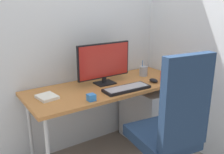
# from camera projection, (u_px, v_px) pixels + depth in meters

# --- Properties ---
(ground_plane) EXTENTS (8.00, 8.00, 0.00)m
(ground_plane) POSITION_uv_depth(u_px,v_px,m) (109.00, 152.00, 2.61)
(ground_plane) COLOR slate
(wall_back) EXTENTS (2.49, 0.04, 2.80)m
(wall_back) POSITION_uv_depth(u_px,v_px,m) (89.00, 12.00, 2.47)
(wall_back) COLOR silver
(wall_back) RESTS_ON ground_plane
(wall_side_right) EXTENTS (0.04, 1.54, 2.80)m
(wall_side_right) POSITION_uv_depth(u_px,v_px,m) (183.00, 12.00, 2.53)
(wall_side_right) COLOR silver
(wall_side_right) RESTS_ON ground_plane
(desk) EXTENTS (1.56, 0.61, 0.74)m
(desk) POSITION_uv_depth(u_px,v_px,m) (108.00, 90.00, 2.41)
(desk) COLOR #B27038
(desk) RESTS_ON ground_plane
(office_chair) EXTENTS (0.63, 0.64, 1.18)m
(office_chair) POSITION_uv_depth(u_px,v_px,m) (171.00, 126.00, 1.91)
(office_chair) COLOR black
(office_chair) RESTS_ON ground_plane
(filing_cabinet) EXTENTS (0.46, 0.55, 0.60)m
(filing_cabinet) POSITION_uv_depth(u_px,v_px,m) (150.00, 113.00, 2.82)
(filing_cabinet) COLOR #B2B5BA
(filing_cabinet) RESTS_ON ground_plane
(monitor) EXTENTS (0.56, 0.15, 0.40)m
(monitor) POSITION_uv_depth(u_px,v_px,m) (104.00, 62.00, 2.39)
(monitor) COLOR black
(monitor) RESTS_ON desk
(keyboard) EXTENTS (0.45, 0.17, 0.03)m
(keyboard) POSITION_uv_depth(u_px,v_px,m) (127.00, 88.00, 2.28)
(keyboard) COLOR black
(keyboard) RESTS_ON desk
(mouse) EXTENTS (0.07, 0.10, 0.04)m
(mouse) POSITION_uv_depth(u_px,v_px,m) (154.00, 81.00, 2.48)
(mouse) COLOR black
(mouse) RESTS_ON desk
(pen_holder) EXTENTS (0.09, 0.09, 0.17)m
(pen_holder) POSITION_uv_depth(u_px,v_px,m) (143.00, 71.00, 2.69)
(pen_holder) COLOR #9EA0A5
(pen_holder) RESTS_ON desk
(notebook) EXTENTS (0.17, 0.19, 0.02)m
(notebook) POSITION_uv_depth(u_px,v_px,m) (47.00, 97.00, 2.08)
(notebook) COLOR silver
(notebook) RESTS_ON desk
(coffee_mug) EXTENTS (0.12, 0.08, 0.10)m
(coffee_mug) POSITION_uv_depth(u_px,v_px,m) (165.00, 76.00, 2.52)
(coffee_mug) COLOR red
(coffee_mug) RESTS_ON desk
(desk_clamp_accessory) EXTENTS (0.06, 0.06, 0.06)m
(desk_clamp_accessory) POSITION_uv_depth(u_px,v_px,m) (91.00, 97.00, 2.03)
(desk_clamp_accessory) COLOR #337FD8
(desk_clamp_accessory) RESTS_ON desk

